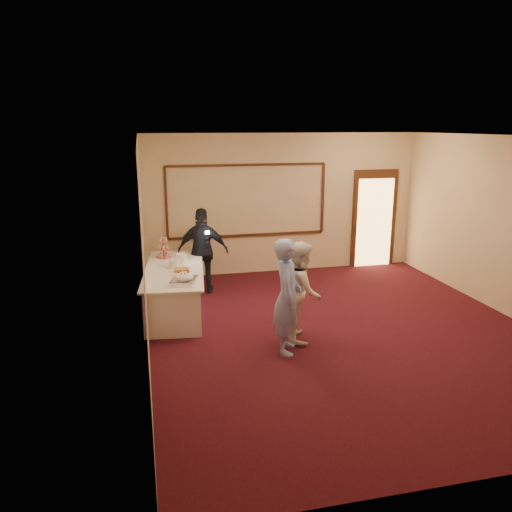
# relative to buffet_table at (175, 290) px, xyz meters

# --- Properties ---
(floor) EXTENTS (7.00, 7.00, 0.00)m
(floor) POSITION_rel_buffet_table_xyz_m (2.51, -1.49, -0.39)
(floor) COLOR black
(floor) RESTS_ON ground
(room_walls) EXTENTS (6.04, 7.04, 3.02)m
(room_walls) POSITION_rel_buffet_table_xyz_m (2.51, -1.49, 1.64)
(room_walls) COLOR beige
(room_walls) RESTS_ON floor
(wall_molding) EXTENTS (3.45, 0.04, 1.55)m
(wall_molding) POSITION_rel_buffet_table_xyz_m (1.71, 1.98, 1.21)
(wall_molding) COLOR #35220F
(wall_molding) RESTS_ON room_walls
(doorway) EXTENTS (1.05, 0.07, 2.20)m
(doorway) POSITION_rel_buffet_table_xyz_m (4.66, 1.97, 0.69)
(doorway) COLOR #35220F
(doorway) RESTS_ON floor
(buffet_table) EXTENTS (1.24, 2.61, 0.77)m
(buffet_table) POSITION_rel_buffet_table_xyz_m (0.00, 0.00, 0.00)
(buffet_table) COLOR silver
(buffet_table) RESTS_ON floor
(pavlova_tray) EXTENTS (0.47, 0.56, 0.18)m
(pavlova_tray) POSITION_rel_buffet_table_xyz_m (0.10, -0.85, 0.46)
(pavlova_tray) COLOR silver
(pavlova_tray) RESTS_ON buffet_table
(cupcake_stand) EXTENTS (0.28, 0.28, 0.41)m
(cupcake_stand) POSITION_rel_buffet_table_xyz_m (-0.13, 0.80, 0.53)
(cupcake_stand) COLOR #CE4159
(cupcake_stand) RESTS_ON buffet_table
(plate_stack_a) EXTENTS (0.18, 0.18, 0.15)m
(plate_stack_a) POSITION_rel_buffet_table_xyz_m (0.00, 0.01, 0.46)
(plate_stack_a) COLOR white
(plate_stack_a) RESTS_ON buffet_table
(plate_stack_b) EXTENTS (0.20, 0.20, 0.17)m
(plate_stack_b) POSITION_rel_buffet_table_xyz_m (0.15, 0.35, 0.47)
(plate_stack_b) COLOR white
(plate_stack_b) RESTS_ON buffet_table
(tart) EXTENTS (0.29, 0.29, 0.06)m
(tart) POSITION_rel_buffet_table_xyz_m (0.11, -0.24, 0.41)
(tart) COLOR white
(tart) RESTS_ON buffet_table
(man) EXTENTS (0.56, 0.69, 1.66)m
(man) POSITION_rel_buffet_table_xyz_m (1.44, -1.98, 0.44)
(man) COLOR #8FA8F1
(man) RESTS_ON floor
(woman) EXTENTS (0.71, 0.84, 1.51)m
(woman) POSITION_rel_buffet_table_xyz_m (1.77, -1.59, 0.37)
(woman) COLOR white
(woman) RESTS_ON floor
(guest) EXTENTS (1.04, 0.62, 1.65)m
(guest) POSITION_rel_buffet_table_xyz_m (0.61, 0.90, 0.44)
(guest) COLOR black
(guest) RESTS_ON floor
(camera_flash) EXTENTS (0.07, 0.05, 0.05)m
(camera_flash) POSITION_rel_buffet_table_xyz_m (0.67, 0.62, 0.85)
(camera_flash) COLOR white
(camera_flash) RESTS_ON guest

